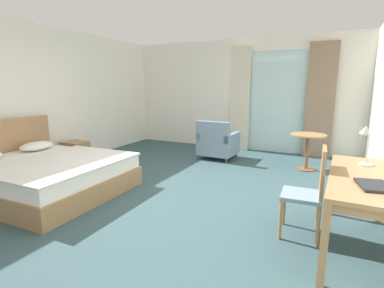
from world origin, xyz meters
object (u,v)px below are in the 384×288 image
desk_lamp (366,140)px  bed (44,174)px  armchair_by_window (217,143)px  round_cafe_table (308,144)px  writing_desk (362,184)px  closed_book (374,186)px  nightstand (76,153)px  desk_chair (310,188)px

desk_lamp → bed: bearing=-170.2°
armchair_by_window → round_cafe_table: armchair_by_window is taller
writing_desk → armchair_by_window: armchair_by_window is taller
writing_desk → round_cafe_table: size_ratio=2.31×
closed_book → bed: bearing=167.3°
nightstand → desk_lamp: bearing=-7.1°
nightstand → closed_book: size_ratio=1.46×
nightstand → desk_chair: bearing=-12.7°
closed_book → armchair_by_window: size_ratio=0.38×
desk_lamp → round_cafe_table: 2.45m
bed → writing_desk: (4.15, 0.26, 0.39)m
desk_lamp → closed_book: 0.83m
closed_book → armchair_by_window: (-2.59, 3.12, -0.43)m
writing_desk → closed_book: 0.35m
nightstand → desk_chair: desk_chair is taller
desk_lamp → closed_book: desk_lamp is taller
desk_chair → desk_lamp: desk_lamp is taller
desk_lamp → armchair_by_window: desk_lamp is taller
closed_book → writing_desk: bearing=87.6°
desk_chair → closed_book: size_ratio=3.02×
writing_desk → desk_lamp: bearing=86.2°
closed_book → desk_lamp: bearing=80.0°
bed → writing_desk: size_ratio=1.39×
bed → nightstand: bearing=121.2°
nightstand → writing_desk: bearing=-12.2°
desk_chair → desk_lamp: (0.48, 0.39, 0.49)m
closed_book → armchair_by_window: bearing=117.8°
closed_book → round_cafe_table: 3.17m
writing_desk → armchair_by_window: bearing=132.2°
armchair_by_window → round_cafe_table: 1.85m
writing_desk → desk_lamp: 0.58m
bed → closed_book: 4.24m
desk_lamp → armchair_by_window: (-2.56, 2.34, -0.68)m
writing_desk → desk_lamp: desk_lamp is taller
nightstand → writing_desk: size_ratio=0.30×
bed → desk_lamp: desk_lamp is taller
nightstand → desk_lamp: 5.10m
nightstand → round_cafe_table: bearing=21.2°
writing_desk → desk_chair: desk_chair is taller
round_cafe_table → bed: bearing=-139.1°
desk_chair → closed_book: 0.68m
armchair_by_window → round_cafe_table: bearing=-1.6°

